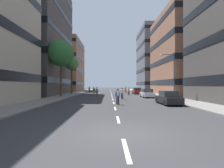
% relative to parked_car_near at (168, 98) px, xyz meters
% --- Properties ---
extents(ground_plane, '(190.38, 190.38, 0.00)m').
position_rel_parked_car_near_xyz_m(ground_plane, '(-6.06, 20.51, -0.70)').
color(ground_plane, '#333335').
extents(sidewalk_left, '(3.62, 87.26, 0.14)m').
position_rel_parked_car_near_xyz_m(sidewalk_left, '(-15.14, 24.47, -0.63)').
color(sidewalk_left, gray).
rests_on(sidewalk_left, ground_plane).
extents(sidewalk_right, '(3.62, 87.26, 0.14)m').
position_rel_parked_car_near_xyz_m(sidewalk_right, '(3.01, 24.47, -0.63)').
color(sidewalk_right, gray).
rests_on(sidewalk_right, ground_plane).
extents(lane_markings, '(0.16, 72.20, 0.01)m').
position_rel_parked_car_near_xyz_m(lane_markings, '(-6.06, 21.78, -0.70)').
color(lane_markings, silver).
rests_on(lane_markings, ground_plane).
extents(building_left_mid, '(17.88, 19.38, 25.36)m').
position_rel_parked_car_near_xyz_m(building_left_mid, '(-25.84, 19.31, 12.07)').
color(building_left_mid, '#4C4744').
rests_on(building_left_mid, ground_plane).
extents(building_left_far, '(17.88, 18.29, 18.21)m').
position_rel_parked_car_near_xyz_m(building_left_far, '(-25.84, 43.70, 8.50)').
color(building_left_far, '#9E6B51').
rests_on(building_left_far, ground_plane).
extents(building_right_mid, '(17.88, 17.83, 18.10)m').
position_rel_parked_car_near_xyz_m(building_right_mid, '(13.71, 19.31, 8.44)').
color(building_right_mid, '#9E6B51').
rests_on(building_right_mid, ground_plane).
extents(building_right_far, '(17.88, 16.83, 22.72)m').
position_rel_parked_car_near_xyz_m(building_right_far, '(13.71, 43.70, 10.75)').
color(building_right_far, slate).
rests_on(building_right_far, ground_plane).
extents(parked_car_near, '(1.82, 4.40, 1.52)m').
position_rel_parked_car_near_xyz_m(parked_car_near, '(0.00, 0.00, 0.00)').
color(parked_car_near, black).
rests_on(parked_car_near, ground_plane).
extents(parked_car_mid, '(1.82, 4.40, 1.52)m').
position_rel_parked_car_near_xyz_m(parked_car_mid, '(0.00, 21.64, 0.00)').
color(parked_car_mid, maroon).
rests_on(parked_car_mid, ground_plane).
extents(parked_car_far, '(1.82, 4.40, 1.52)m').
position_rel_parked_car_near_xyz_m(parked_car_far, '(0.00, 10.70, 0.00)').
color(parked_car_far, silver).
rests_on(parked_car_far, ground_plane).
extents(street_tree_near, '(3.22, 3.22, 8.62)m').
position_rel_parked_car_near_xyz_m(street_tree_near, '(-15.14, 19.91, 6.36)').
color(street_tree_near, '#4C3823').
rests_on(street_tree_near, sidewalk_left).
extents(street_tree_mid, '(4.64, 4.64, 9.96)m').
position_rel_parked_car_near_xyz_m(street_tree_mid, '(-15.14, 11.27, 7.04)').
color(street_tree_mid, '#4C3823').
rests_on(street_tree_mid, sidewalk_left).
extents(streetlamp_right, '(2.13, 0.30, 6.50)m').
position_rel_parked_car_near_xyz_m(streetlamp_right, '(2.28, 5.16, 3.44)').
color(streetlamp_right, '#3F3F44').
rests_on(streetlamp_right, sidewalk_right).
extents(skater_0, '(0.55, 0.91, 1.78)m').
position_rel_parked_car_near_xyz_m(skater_0, '(-9.03, 15.06, 0.32)').
color(skater_0, brown).
rests_on(skater_0, ground_plane).
extents(skater_1, '(0.56, 0.92, 1.78)m').
position_rel_parked_car_near_xyz_m(skater_1, '(-5.66, -0.07, 0.32)').
color(skater_1, brown).
rests_on(skater_1, ground_plane).
extents(skater_2, '(0.55, 0.92, 1.78)m').
position_rel_parked_car_near_xyz_m(skater_2, '(-2.42, 17.39, 0.29)').
color(skater_2, brown).
rests_on(skater_2, ground_plane).
extents(skater_3, '(0.55, 0.92, 1.78)m').
position_rel_parked_car_near_xyz_m(skater_3, '(-12.17, 29.03, 0.32)').
color(skater_3, brown).
rests_on(skater_3, ground_plane).
extents(skater_4, '(0.57, 0.92, 1.78)m').
position_rel_parked_car_near_xyz_m(skater_4, '(-9.90, 17.95, 0.32)').
color(skater_4, brown).
rests_on(skater_4, ground_plane).
extents(skater_5, '(0.53, 0.90, 1.78)m').
position_rel_parked_car_near_xyz_m(skater_5, '(-4.63, 7.10, 0.29)').
color(skater_5, brown).
rests_on(skater_5, ground_plane).
extents(skater_6, '(0.57, 0.92, 1.78)m').
position_rel_parked_car_near_xyz_m(skater_6, '(-2.12, 27.06, 0.29)').
color(skater_6, brown).
rests_on(skater_6, ground_plane).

